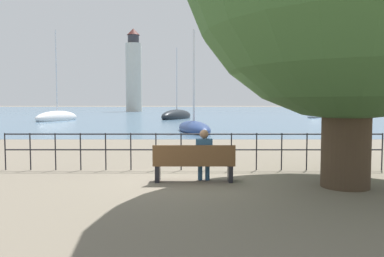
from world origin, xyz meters
The scene contains 10 objects.
ground_plane centered at (0.00, 0.00, 0.00)m, with size 1000.00×1000.00×0.00m, color #706656.
harbor_water centered at (0.00, 160.84, 0.00)m, with size 600.00×300.00×0.01m.
park_bench centered at (0.00, -0.06, 0.44)m, with size 1.95×0.45×0.90m.
seated_person_left centered at (0.24, 0.01, 0.69)m, with size 0.39×0.35×1.25m.
promenade_railing centered at (0.00, 1.57, 0.69)m, with size 10.69×0.04×1.05m.
sailboat_0 centered at (-2.02, 39.72, 0.37)m, with size 4.93×8.97×9.66m.
sailboat_1 centered at (-15.54, 34.05, 0.37)m, with size 3.43×7.93×10.82m.
sailboat_2 centered at (0.08, 16.41, 0.25)m, with size 3.00×6.66×7.18m.
sailboat_3 centered at (17.76, 45.17, 0.31)m, with size 5.10×7.95×9.23m.
harbor_lighthouse centered at (-15.33, 89.75, 10.06)m, with size 4.17×4.17×21.63m.
Camera 1 is at (-0.05, -8.91, 1.85)m, focal length 35.00 mm.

